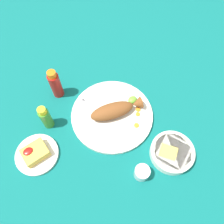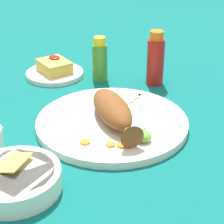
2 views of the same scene
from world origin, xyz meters
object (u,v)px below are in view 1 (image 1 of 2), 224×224
at_px(fork_near, 93,106).
at_px(fork_far, 99,99).
at_px(hot_sauce_bottle_green, 46,118).
at_px(side_plate_fries, 37,154).
at_px(guacamole_bowl, 172,152).
at_px(salt_cup, 142,173).
at_px(main_plate, 112,115).
at_px(fried_fish, 115,110).
at_px(hot_sauce_bottle_red, 55,84).

relative_size(fork_near, fork_far, 1.11).
bearing_deg(fork_near, hot_sauce_bottle_green, 52.52).
bearing_deg(side_plate_fries, guacamole_bowl, 144.46).
distance_m(fork_near, salt_cup, 0.36).
height_order(fork_near, salt_cup, salt_cup).
distance_m(fork_far, guacamole_bowl, 0.40).
bearing_deg(hot_sauce_bottle_green, guacamole_bowl, 129.28).
bearing_deg(fork_near, main_plate, -174.01).
bearing_deg(hot_sauce_bottle_green, salt_cup, 114.87).
bearing_deg(fried_fish, main_plate, 0.00).
bearing_deg(main_plate, side_plate_fries, -5.33).
distance_m(fork_near, guacamole_bowl, 0.40).
bearing_deg(hot_sauce_bottle_red, side_plate_fries, 44.13).
xyz_separation_m(salt_cup, side_plate_fries, (0.30, -0.32, -0.02)).
xyz_separation_m(hot_sauce_bottle_red, guacamole_bowl, (-0.23, 0.54, -0.05)).
distance_m(fork_near, hot_sauce_bottle_green, 0.22).
bearing_deg(fork_far, main_plate, 126.86).
bearing_deg(main_plate, fork_near, -60.12).
distance_m(fork_far, salt_cup, 0.38).
distance_m(fried_fish, salt_cup, 0.29).
bearing_deg(guacamole_bowl, salt_cup, -3.20).
relative_size(hot_sauce_bottle_red, hot_sauce_bottle_green, 1.19).
height_order(salt_cup, guacamole_bowl, same).
bearing_deg(side_plate_fries, fork_near, -171.18).
relative_size(side_plate_fries, guacamole_bowl, 1.00).
relative_size(hot_sauce_bottle_green, salt_cup, 2.27).
xyz_separation_m(fried_fish, salt_cup, (0.07, 0.28, -0.02)).
bearing_deg(hot_sauce_bottle_red, guacamole_bowl, 113.02).
relative_size(fork_near, hot_sauce_bottle_red, 1.08).
relative_size(main_plate, hot_sauce_bottle_red, 2.29).
bearing_deg(side_plate_fries, salt_cup, 133.57).
xyz_separation_m(main_plate, fried_fish, (-0.01, 0.00, 0.04)).
bearing_deg(hot_sauce_bottle_green, fork_near, 166.41).
height_order(hot_sauce_bottle_red, guacamole_bowl, hot_sauce_bottle_red).
relative_size(fried_fish, side_plate_fries, 1.38).
bearing_deg(hot_sauce_bottle_green, side_plate_fries, 42.13).
bearing_deg(fried_fish, salt_cup, 92.18).
bearing_deg(salt_cup, fried_fish, -104.92).
xyz_separation_m(side_plate_fries, guacamole_bowl, (-0.45, 0.32, 0.02)).
height_order(fork_far, guacamole_bowl, guacamole_bowl).
distance_m(fried_fish, hot_sauce_bottle_red, 0.30).
xyz_separation_m(fried_fish, side_plate_fries, (0.37, -0.04, -0.04)).
height_order(fork_near, hot_sauce_bottle_red, hot_sauce_bottle_red).
bearing_deg(fried_fish, fork_far, -64.45).
xyz_separation_m(hot_sauce_bottle_green, guacamole_bowl, (-0.35, 0.42, -0.04)).
relative_size(fork_far, side_plate_fries, 0.89).
height_order(fried_fish, fork_far, fried_fish).
relative_size(fried_fish, hot_sauce_bottle_green, 1.81).
bearing_deg(fried_fish, fork_near, -37.71).
distance_m(fried_fish, fork_near, 0.11).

